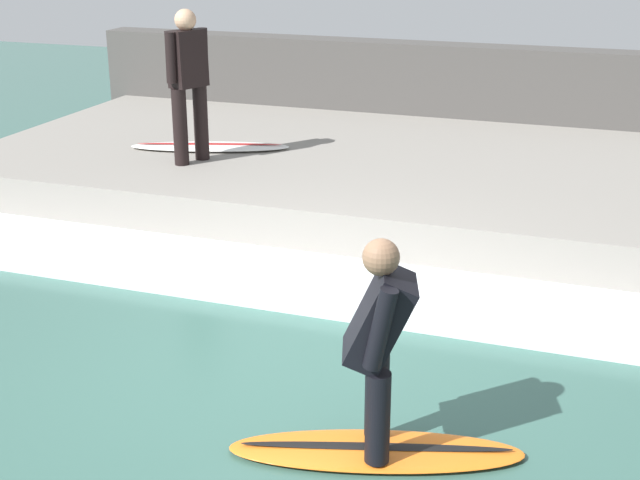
% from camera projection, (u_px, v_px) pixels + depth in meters
% --- Properties ---
extents(ground_plane, '(28.00, 28.00, 0.00)m').
position_uv_depth(ground_plane, '(290.00, 356.00, 6.74)').
color(ground_plane, '#386056').
extents(concrete_ledge, '(4.40, 10.20, 0.53)m').
position_uv_depth(concrete_ledge, '(416.00, 181.00, 10.22)').
color(concrete_ledge, gray).
rests_on(concrete_ledge, ground_plane).
extents(back_wall, '(0.50, 10.71, 1.49)m').
position_uv_depth(back_wall, '(459.00, 100.00, 12.23)').
color(back_wall, '#474442').
rests_on(back_wall, ground_plane).
extents(wave_foam_crest, '(1.12, 9.69, 0.12)m').
position_uv_depth(wave_foam_crest, '(342.00, 287.00, 7.85)').
color(wave_foam_crest, silver).
rests_on(wave_foam_crest, ground_plane).
extents(surfboard_riding, '(0.98, 1.89, 0.07)m').
position_uv_depth(surfboard_riding, '(376.00, 451.00, 5.51)').
color(surfboard_riding, orange).
rests_on(surfboard_riding, ground_plane).
extents(surfer_riding, '(0.51, 0.52, 1.37)m').
position_uv_depth(surfer_riding, '(379.00, 337.00, 5.24)').
color(surfer_riding, black).
rests_on(surfer_riding, surfboard_riding).
extents(surfer_waiting_near, '(0.54, 0.38, 1.67)m').
position_uv_depth(surfer_waiting_near, '(188.00, 78.00, 9.68)').
color(surfer_waiting_near, black).
rests_on(surfer_waiting_near, concrete_ledge).
extents(surfboard_waiting_near, '(1.02, 1.94, 0.07)m').
position_uv_depth(surfboard_waiting_near, '(210.00, 146.00, 10.54)').
color(surfboard_waiting_near, white).
rests_on(surfboard_waiting_near, concrete_ledge).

